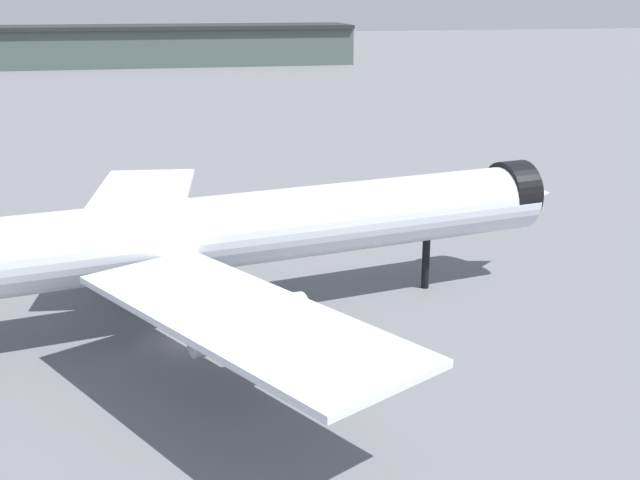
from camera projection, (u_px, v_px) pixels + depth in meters
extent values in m
plane|color=slate|center=(188.00, 340.00, 55.97)|extent=(900.00, 900.00, 0.00)
cylinder|color=silver|center=(233.00, 230.00, 57.61)|extent=(51.09, 13.68, 5.27)
cone|color=silver|center=(522.00, 196.00, 67.35)|extent=(6.58, 6.06, 5.16)
cylinder|color=black|center=(512.00, 193.00, 66.83)|extent=(3.22, 5.64, 5.32)
cube|color=silver|center=(139.00, 200.00, 68.65)|extent=(11.41, 23.86, 0.42)
cylinder|color=#B7BAC1|center=(162.00, 226.00, 67.22)|extent=(7.51, 4.04, 2.90)
cube|color=silver|center=(243.00, 316.00, 43.97)|extent=(17.83, 24.08, 0.42)
cylinder|color=#B7BAC1|center=(249.00, 324.00, 47.36)|extent=(7.51, 4.04, 2.90)
cylinder|color=black|center=(426.00, 263.00, 65.25)|extent=(0.63, 0.63, 4.22)
cylinder|color=black|center=(191.00, 285.00, 60.46)|extent=(0.63, 0.63, 4.22)
cylinder|color=black|center=(212.00, 310.00, 55.62)|extent=(0.63, 0.63, 4.22)
cube|color=#475651|center=(97.00, 48.00, 262.50)|extent=(168.62, 29.50, 11.88)
cube|color=#232628|center=(95.00, 27.00, 260.56)|extent=(168.70, 31.91, 1.20)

